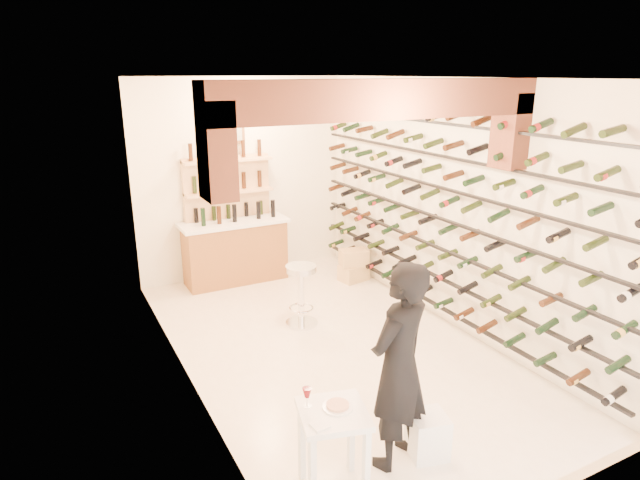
{
  "coord_description": "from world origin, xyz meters",
  "views": [
    {
      "loc": [
        -2.93,
        -5.27,
        3.26
      ],
      "look_at": [
        0.0,
        0.3,
        1.3
      ],
      "focal_mm": 30.38,
      "sensor_mm": 36.0,
      "label": 1
    }
  ],
  "objects_px": {
    "wine_rack": "(436,211)",
    "white_stool": "(428,435)",
    "person": "(399,366)",
    "back_counter": "(235,250)",
    "chrome_barstool": "(301,291)",
    "tasting_table": "(333,426)",
    "crate_lower": "(354,273)"
  },
  "relations": [
    {
      "from": "wine_rack",
      "to": "tasting_table",
      "type": "distance_m",
      "value": 3.57
    },
    {
      "from": "white_stool",
      "to": "person",
      "type": "xyz_separation_m",
      "value": [
        -0.29,
        0.08,
        0.72
      ]
    },
    {
      "from": "back_counter",
      "to": "crate_lower",
      "type": "xyz_separation_m",
      "value": [
        1.7,
        -0.86,
        -0.4
      ]
    },
    {
      "from": "back_counter",
      "to": "tasting_table",
      "type": "height_order",
      "value": "back_counter"
    },
    {
      "from": "wine_rack",
      "to": "back_counter",
      "type": "height_order",
      "value": "wine_rack"
    },
    {
      "from": "tasting_table",
      "to": "white_stool",
      "type": "distance_m",
      "value": 1.05
    },
    {
      "from": "back_counter",
      "to": "white_stool",
      "type": "height_order",
      "value": "back_counter"
    },
    {
      "from": "tasting_table",
      "to": "back_counter",
      "type": "bearing_deg",
      "value": 94.77
    },
    {
      "from": "tasting_table",
      "to": "person",
      "type": "bearing_deg",
      "value": 22.02
    },
    {
      "from": "wine_rack",
      "to": "tasting_table",
      "type": "bearing_deg",
      "value": -141.67
    },
    {
      "from": "white_stool",
      "to": "crate_lower",
      "type": "relative_size",
      "value": 0.9
    },
    {
      "from": "white_stool",
      "to": "tasting_table",
      "type": "bearing_deg",
      "value": 179.98
    },
    {
      "from": "back_counter",
      "to": "white_stool",
      "type": "bearing_deg",
      "value": -88.9
    },
    {
      "from": "white_stool",
      "to": "crate_lower",
      "type": "height_order",
      "value": "white_stool"
    },
    {
      "from": "wine_rack",
      "to": "crate_lower",
      "type": "distance_m",
      "value": 2.28
    },
    {
      "from": "back_counter",
      "to": "chrome_barstool",
      "type": "xyz_separation_m",
      "value": [
        0.24,
        -1.92,
        -0.05
      ]
    },
    {
      "from": "person",
      "to": "tasting_table",
      "type": "bearing_deg",
      "value": -14.48
    },
    {
      "from": "white_stool",
      "to": "chrome_barstool",
      "type": "distance_m",
      "value": 2.88
    },
    {
      "from": "wine_rack",
      "to": "white_stool",
      "type": "height_order",
      "value": "wine_rack"
    },
    {
      "from": "white_stool",
      "to": "person",
      "type": "relative_size",
      "value": 0.21
    },
    {
      "from": "chrome_barstool",
      "to": "back_counter",
      "type": "bearing_deg",
      "value": 97.19
    },
    {
      "from": "tasting_table",
      "to": "white_stool",
      "type": "height_order",
      "value": "tasting_table"
    },
    {
      "from": "chrome_barstool",
      "to": "tasting_table",
      "type": "bearing_deg",
      "value": -111.23
    },
    {
      "from": "person",
      "to": "chrome_barstool",
      "type": "height_order",
      "value": "person"
    },
    {
      "from": "back_counter",
      "to": "tasting_table",
      "type": "relative_size",
      "value": 1.85
    },
    {
      "from": "chrome_barstool",
      "to": "person",
      "type": "bearing_deg",
      "value": -98.99
    },
    {
      "from": "wine_rack",
      "to": "white_stool",
      "type": "distance_m",
      "value": 3.07
    },
    {
      "from": "back_counter",
      "to": "crate_lower",
      "type": "height_order",
      "value": "back_counter"
    },
    {
      "from": "wine_rack",
      "to": "tasting_table",
      "type": "relative_size",
      "value": 6.21
    },
    {
      "from": "chrome_barstool",
      "to": "wine_rack",
      "type": "bearing_deg",
      "value": -24.59
    },
    {
      "from": "wine_rack",
      "to": "white_stool",
      "type": "xyz_separation_m",
      "value": [
        -1.74,
        -2.14,
        -1.35
      ]
    },
    {
      "from": "wine_rack",
      "to": "back_counter",
      "type": "xyz_separation_m",
      "value": [
        -1.83,
        2.65,
        -1.02
      ]
    }
  ]
}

